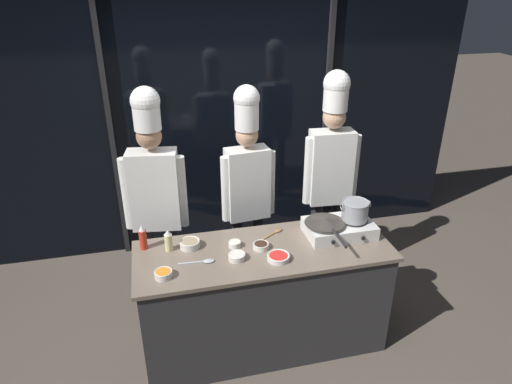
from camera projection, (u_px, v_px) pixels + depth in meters
ground_plane at (263, 341)px, 3.73m from camera, size 24.00×24.00×0.00m
window_wall_back at (223, 122)px, 4.61m from camera, size 5.14×0.09×2.70m
demo_counter at (263, 297)px, 3.53m from camera, size 1.89×0.69×0.89m
portable_stove at (339, 228)px, 3.51m from camera, size 0.52×0.35×0.12m
frying_pan at (326, 221)px, 3.45m from camera, size 0.32×0.55×0.04m
stock_pot at (355, 210)px, 3.47m from camera, size 0.23×0.21×0.15m
squeeze_bottle_chili at (143, 238)px, 3.31m from camera, size 0.06×0.06×0.19m
squeeze_bottle_oil at (168, 241)px, 3.30m from camera, size 0.06×0.06×0.17m
prep_bowl_mushrooms at (190, 244)px, 3.35m from camera, size 0.15×0.15×0.06m
prep_bowl_bell_pepper at (278, 257)px, 3.21m from camera, size 0.16×0.16×0.04m
prep_bowl_garlic at (235, 244)px, 3.36m from camera, size 0.09×0.09×0.04m
prep_bowl_onion at (237, 256)px, 3.21m from camera, size 0.12×0.12×0.05m
prep_bowl_carrots at (163, 274)px, 3.03m from camera, size 0.12×0.12×0.05m
prep_bowl_soy_glaze at (261, 246)px, 3.34m from camera, size 0.12×0.12×0.04m
serving_spoon_slotted at (275, 232)px, 3.55m from camera, size 0.22×0.16×0.02m
serving_spoon_solid at (204, 261)px, 3.19m from camera, size 0.26×0.06×0.02m
chef_head at (154, 185)px, 3.63m from camera, size 0.51×0.26×1.98m
chef_sous at (247, 177)px, 3.85m from camera, size 0.47×0.22×1.93m
chef_line at (331, 161)px, 4.00m from camera, size 0.50×0.22×2.01m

